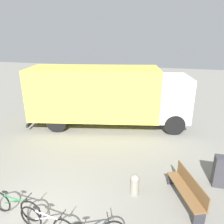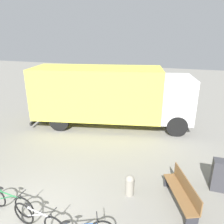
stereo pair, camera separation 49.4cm
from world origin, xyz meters
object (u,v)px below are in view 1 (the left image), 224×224
object	(u,v)px
bicycle_near	(15,205)
utility_box	(223,172)
bicycle_middle	(47,223)
delivery_truck	(107,94)
park_bench	(188,189)
bollard_near_bench	(135,184)

from	to	relation	value
bicycle_near	utility_box	distance (m)	6.61
bicycle_middle	utility_box	bearing A→B (deg)	41.89
delivery_truck	bicycle_near	size ratio (longest dim) A/B	5.10
delivery_truck	park_bench	xyz separation A→B (m)	(4.03, -5.25, -1.32)
park_bench	utility_box	world-z (taller)	utility_box
bollard_near_bench	delivery_truck	bearing A→B (deg)	114.65
bicycle_near	bicycle_middle	bearing A→B (deg)	-9.37
park_bench	utility_box	bearing A→B (deg)	-69.65
park_bench	bollard_near_bench	world-z (taller)	park_bench
delivery_truck	bicycle_middle	size ratio (longest dim) A/B	5.12
delivery_truck	park_bench	distance (m)	6.75
bollard_near_bench	utility_box	world-z (taller)	utility_box
bicycle_near	utility_box	bearing A→B (deg)	31.50
utility_box	bollard_near_bench	bearing A→B (deg)	-157.38
park_bench	bollard_near_bench	bearing A→B (deg)	67.84
park_bench	bicycle_near	size ratio (longest dim) A/B	1.07
bicycle_middle	bollard_near_bench	distance (m)	2.84
bicycle_near	park_bench	bearing A→B (deg)	25.95
park_bench	bicycle_middle	distance (m)	4.13
utility_box	bicycle_middle	bearing A→B (deg)	-145.68
bicycle_middle	utility_box	size ratio (longest dim) A/B	1.59
bollard_near_bench	park_bench	bearing A→B (deg)	1.12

